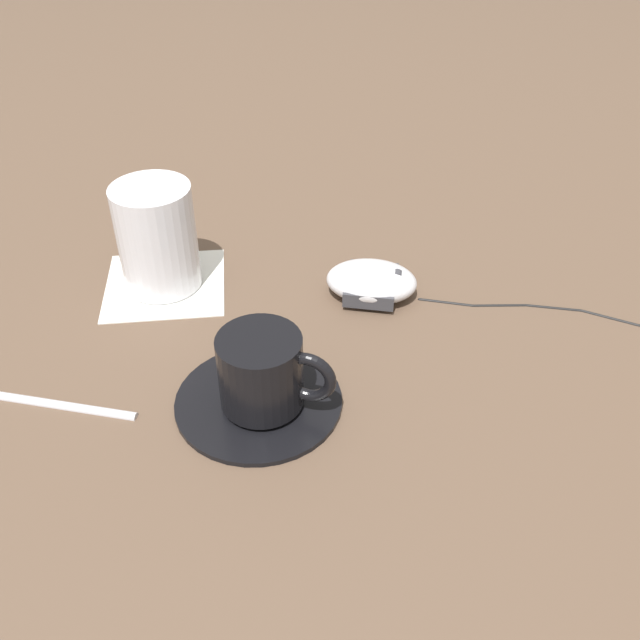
{
  "coord_description": "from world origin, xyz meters",
  "views": [
    {
      "loc": [
        0.14,
        -0.52,
        0.45
      ],
      "look_at": [
        0.09,
        0.01,
        0.03
      ],
      "focal_mm": 40.0,
      "sensor_mm": 36.0,
      "label": 1
    }
  ],
  "objects_px": {
    "saucer": "(259,399)",
    "computer_mouse": "(372,281)",
    "pen": "(52,401)",
    "drinking_glass": "(157,237)",
    "coffee_cup": "(264,371)"
  },
  "relations": [
    {
      "from": "saucer",
      "to": "pen",
      "type": "bearing_deg",
      "value": -174.39
    },
    {
      "from": "coffee_cup",
      "to": "computer_mouse",
      "type": "xyz_separation_m",
      "value": [
        0.09,
        0.18,
        -0.03
      ]
    },
    {
      "from": "computer_mouse",
      "to": "pen",
      "type": "bearing_deg",
      "value": -145.28
    },
    {
      "from": "drinking_glass",
      "to": "pen",
      "type": "xyz_separation_m",
      "value": [
        -0.05,
        -0.19,
        -0.06
      ]
    },
    {
      "from": "computer_mouse",
      "to": "drinking_glass",
      "type": "distance_m",
      "value": 0.23
    },
    {
      "from": "drinking_glass",
      "to": "pen",
      "type": "relative_size",
      "value": 0.72
    },
    {
      "from": "coffee_cup",
      "to": "computer_mouse",
      "type": "bearing_deg",
      "value": 64.03
    },
    {
      "from": "saucer",
      "to": "computer_mouse",
      "type": "distance_m",
      "value": 0.2
    },
    {
      "from": "computer_mouse",
      "to": "pen",
      "type": "height_order",
      "value": "computer_mouse"
    },
    {
      "from": "computer_mouse",
      "to": "coffee_cup",
      "type": "bearing_deg",
      "value": -115.97
    },
    {
      "from": "saucer",
      "to": "drinking_glass",
      "type": "height_order",
      "value": "drinking_glass"
    },
    {
      "from": "drinking_glass",
      "to": "pen",
      "type": "distance_m",
      "value": 0.21
    },
    {
      "from": "coffee_cup",
      "to": "pen",
      "type": "relative_size",
      "value": 0.64
    },
    {
      "from": "saucer",
      "to": "coffee_cup",
      "type": "height_order",
      "value": "coffee_cup"
    },
    {
      "from": "computer_mouse",
      "to": "drinking_glass",
      "type": "bearing_deg",
      "value": 179.81
    }
  ]
}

